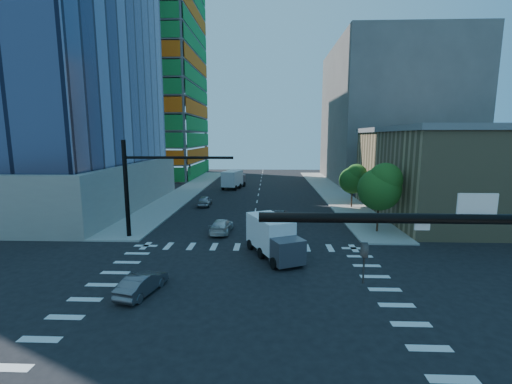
{
  "coord_description": "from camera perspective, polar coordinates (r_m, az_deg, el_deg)",
  "views": [
    {
      "loc": [
        1.73,
        -19.35,
        9.42
      ],
      "look_at": [
        0.69,
        8.0,
        4.99
      ],
      "focal_mm": 24.0,
      "sensor_mm": 36.0,
      "label": 1
    }
  ],
  "objects": [
    {
      "name": "box_truck_far",
      "position": [
        63.42,
        -3.66,
        1.95
      ],
      "size": [
        4.06,
        6.71,
        3.28
      ],
      "rotation": [
        0.0,
        0.0,
        2.91
      ],
      "color": "black",
      "rests_on": "ground"
    },
    {
      "name": "road_markings",
      "position": [
        21.59,
        -2.75,
        -16.68
      ],
      "size": [
        20.0,
        20.0,
        0.01
      ],
      "primitive_type": "cube",
      "color": "silver",
      "rests_on": "ground"
    },
    {
      "name": "bg_building_ne",
      "position": [
        78.66,
        21.4,
        11.91
      ],
      "size": [
        24.0,
        30.0,
        28.0
      ],
      "primitive_type": "cube",
      "color": "#5C5653",
      "rests_on": "ground"
    },
    {
      "name": "sidewalk_ne",
      "position": [
        61.04,
        12.32,
        0.17
      ],
      "size": [
        5.0,
        60.0,
        0.15
      ],
      "primitive_type": "cube",
      "color": "#999791",
      "rests_on": "ground"
    },
    {
      "name": "car_sb_mid",
      "position": [
        47.64,
        -8.56,
        -1.46
      ],
      "size": [
        1.81,
        4.18,
        1.4
      ],
      "primitive_type": "imported",
      "rotation": [
        0.0,
        0.0,
        3.18
      ],
      "color": "#999AA0",
      "rests_on": "ground"
    },
    {
      "name": "signal_mast_nw",
      "position": [
        33.24,
        -18.51,
        1.93
      ],
      "size": [
        10.2,
        0.4,
        9.0
      ],
      "color": "black",
      "rests_on": "sidewalk_nw"
    },
    {
      "name": "tree_north",
      "position": [
        46.94,
        15.98,
        2.19
      ],
      "size": [
        3.54,
        3.52,
        5.78
      ],
      "color": "#382316",
      "rests_on": "sidewalk_ne"
    },
    {
      "name": "box_truck_near",
      "position": [
        27.14,
        3.15,
        -8.12
      ],
      "size": [
        4.66,
        6.33,
        3.05
      ],
      "rotation": [
        0.0,
        0.0,
        0.42
      ],
      "color": "black",
      "rests_on": "ground"
    },
    {
      "name": "car_nb_far",
      "position": [
        36.9,
        3.81,
        -4.43
      ],
      "size": [
        2.61,
        5.42,
        1.49
      ],
      "primitive_type": "imported",
      "rotation": [
        0.0,
        0.0,
        0.03
      ],
      "color": "black",
      "rests_on": "ground"
    },
    {
      "name": "car_sb_near",
      "position": [
        34.28,
        -5.78,
        -5.65
      ],
      "size": [
        2.12,
        4.7,
        1.34
      ],
      "primitive_type": "imported",
      "rotation": [
        0.0,
        0.0,
        3.09
      ],
      "color": "silver",
      "rests_on": "ground"
    },
    {
      "name": "car_sb_cross",
      "position": [
        22.5,
        -18.45,
        -14.28
      ],
      "size": [
        2.25,
        4.09,
        1.28
      ],
      "primitive_type": "imported",
      "rotation": [
        0.0,
        0.0,
        2.9
      ],
      "color": "#515056",
      "rests_on": "ground"
    },
    {
      "name": "sidewalk_nw",
      "position": [
        61.75,
        -11.17,
        0.31
      ],
      "size": [
        5.0,
        60.0,
        0.15
      ],
      "primitive_type": "cube",
      "color": "#999791",
      "rests_on": "ground"
    },
    {
      "name": "construction_building",
      "position": [
        87.68,
        -18.27,
        18.72
      ],
      "size": [
        25.16,
        34.5,
        70.6
      ],
      "color": "slate",
      "rests_on": "ground"
    },
    {
      "name": "ground",
      "position": [
        21.59,
        -2.75,
        -16.69
      ],
      "size": [
        160.0,
        160.0,
        0.0
      ],
      "primitive_type": "plane",
      "color": "black",
      "rests_on": "ground"
    },
    {
      "name": "commercial_building",
      "position": [
        47.63,
        31.46,
        2.89
      ],
      "size": [
        20.5,
        22.5,
        10.6
      ],
      "color": "tan",
      "rests_on": "ground"
    },
    {
      "name": "tree_south",
      "position": [
        35.31,
        20.14,
        0.92
      ],
      "size": [
        4.16,
        4.16,
        6.82
      ],
      "color": "#382316",
      "rests_on": "sidewalk_ne"
    }
  ]
}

